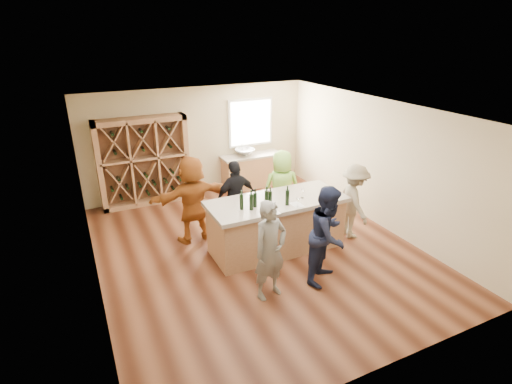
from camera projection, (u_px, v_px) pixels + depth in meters
name	position (u px, v px, depth m)	size (l,w,h in m)	color
floor	(256.00, 250.00, 8.15)	(6.00, 7.00, 0.10)	brown
ceiling	(256.00, 108.00, 7.04)	(6.00, 7.00, 0.10)	white
wall_back	(198.00, 140.00, 10.55)	(6.00, 0.10, 2.80)	#C4B38E
wall_front	(388.00, 284.00, 4.64)	(6.00, 0.10, 2.80)	#C4B38E
wall_left	(84.00, 214.00, 6.37)	(0.10, 7.00, 2.80)	#C4B38E
wall_right	(380.00, 163.00, 8.81)	(0.10, 7.00, 2.80)	#C4B38E
window_frame	(250.00, 123.00, 10.95)	(1.30, 0.06, 1.30)	white
window_pane	(251.00, 123.00, 10.92)	(1.18, 0.01, 1.18)	white
wine_rack	(144.00, 162.00, 9.83)	(2.20, 0.45, 2.20)	#A4734E
back_counter_base	(252.00, 171.00, 11.19)	(1.60, 0.58, 0.86)	#A4734E
back_counter_top	(251.00, 156.00, 11.02)	(1.70, 0.62, 0.06)	#A79989
sink	(245.00, 152.00, 10.89)	(0.54, 0.54, 0.19)	silver
faucet	(242.00, 149.00, 11.02)	(0.02, 0.02, 0.30)	silver
tasting_counter_base	(277.00, 226.00, 7.95)	(2.60, 1.00, 1.00)	#A4734E
tasting_counter_top	(277.00, 201.00, 7.74)	(2.72, 1.12, 0.08)	#A79989
wine_bottle_a	(242.00, 202.00, 7.26)	(0.07, 0.07, 0.29)	black
wine_bottle_b	(251.00, 202.00, 7.24)	(0.08, 0.08, 0.31)	black
wine_bottle_c	(255.00, 200.00, 7.36)	(0.07, 0.07, 0.28)	black
wine_bottle_d	(267.00, 199.00, 7.34)	(0.08, 0.08, 0.33)	black
wine_bottle_e	(270.00, 198.00, 7.42)	(0.07, 0.07, 0.29)	black
wine_glass_a	(274.00, 207.00, 7.17)	(0.07, 0.07, 0.19)	white
wine_glass_b	(298.00, 203.00, 7.37)	(0.06, 0.06, 0.17)	white
wine_glass_c	(323.00, 196.00, 7.62)	(0.07, 0.07, 0.19)	white
wine_glass_d	(302.00, 194.00, 7.77)	(0.07, 0.07, 0.17)	white
wine_glass_e	(324.00, 192.00, 7.87)	(0.06, 0.06, 0.17)	white
tasting_menu_a	(271.00, 211.00, 7.22)	(0.24, 0.33, 0.00)	white
tasting_menu_b	(297.00, 205.00, 7.50)	(0.20, 0.27, 0.00)	white
tasting_menu_c	(327.00, 199.00, 7.74)	(0.23, 0.31, 0.00)	white
person_near_left	(270.00, 251.00, 6.40)	(0.62, 0.46, 1.71)	slate
person_near_right	(328.00, 235.00, 6.83)	(0.86, 0.47, 1.76)	#191E38
person_server	(354.00, 201.00, 8.33)	(1.04, 0.48, 1.60)	gray
person_far_mid	(236.00, 198.00, 8.45)	(0.96, 0.49, 1.65)	black
person_far_right	(282.00, 189.00, 8.83)	(0.85, 0.55, 1.73)	#8CC64C
person_far_left	(193.00, 199.00, 8.14)	(1.71, 0.61, 1.84)	#994C19
wine_bottle_f	(287.00, 198.00, 7.44)	(0.07, 0.07, 0.30)	black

